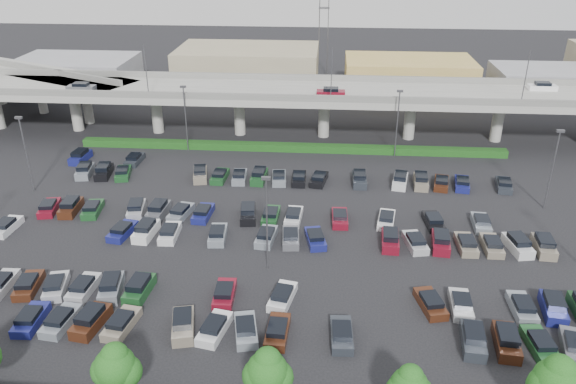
# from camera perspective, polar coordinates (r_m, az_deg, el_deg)

# --- Properties ---
(ground) EXTENTS (280.00, 280.00, 0.00)m
(ground) POSITION_cam_1_polar(r_m,az_deg,el_deg) (65.39, -1.32, -3.83)
(ground) COLOR black
(overpass) EXTENTS (150.00, 13.00, 15.80)m
(overpass) POSITION_cam_1_polar(r_m,az_deg,el_deg) (92.31, 0.44, 9.84)
(overpass) COLOR gray
(overpass) RESTS_ON ground
(on_ramp) EXTENTS (50.93, 30.13, 8.80)m
(on_ramp) POSITION_cam_1_polar(r_m,az_deg,el_deg) (118.00, -25.67, 10.82)
(on_ramp) COLOR gray
(on_ramp) RESTS_ON ground
(hedge) EXTENTS (66.00, 1.60, 1.10)m
(hedge) POSITION_cam_1_polar(r_m,az_deg,el_deg) (87.72, 0.25, 4.55)
(hedge) COLOR #103A11
(hedge) RESTS_ON ground
(tree_row) EXTENTS (65.07, 3.66, 5.94)m
(tree_row) POSITION_cam_1_polar(r_m,az_deg,el_deg) (41.89, -4.02, -17.65)
(tree_row) COLOR #332316
(tree_row) RESTS_ON ground
(parked_cars) EXTENTS (62.77, 41.60, 1.67)m
(parked_cars) POSITION_cam_1_polar(r_m,az_deg,el_deg) (62.56, -2.67, -4.67)
(parked_cars) COLOR white
(parked_cars) RESTS_ON ground
(light_poles) EXTENTS (66.90, 48.38, 10.30)m
(light_poles) POSITION_cam_1_polar(r_m,az_deg,el_deg) (64.86, -4.83, 1.99)
(light_poles) COLOR #4A4A4F
(light_poles) RESTS_ON ground
(distant_buildings) EXTENTS (138.00, 24.00, 9.00)m
(distant_buildings) POSITION_cam_1_polar(r_m,az_deg,el_deg) (121.96, 7.47, 12.01)
(distant_buildings) COLOR gray
(distant_buildings) RESTS_ON ground
(comm_tower) EXTENTS (2.40, 2.40, 30.00)m
(comm_tower) POSITION_cam_1_polar(r_m,az_deg,el_deg) (131.66, 3.70, 18.42)
(comm_tower) COLOR #4A4A4F
(comm_tower) RESTS_ON ground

